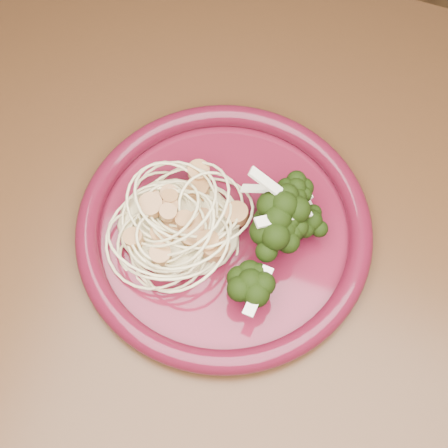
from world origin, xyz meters
The scene contains 6 objects.
dining_table centered at (0.00, 0.00, 0.65)m, with size 1.20×0.80×0.75m.
dinner_plate centered at (0.00, 0.01, 0.76)m, with size 0.39×0.39×0.03m.
spaghetti_pile centered at (-0.04, -0.01, 0.77)m, with size 0.13×0.11×0.03m, color beige.
scallop_cluster centered at (-0.04, -0.01, 0.81)m, with size 0.12×0.12×0.04m, color #B8834E, non-canonical shape.
broccoli_pile centered at (0.05, 0.02, 0.78)m, with size 0.09×0.15×0.05m, color black.
onion_garnish centered at (0.05, 0.02, 0.82)m, with size 0.06×0.10×0.06m, color white, non-canonical shape.
Camera 1 is at (0.10, -0.26, 1.33)m, focal length 50.00 mm.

